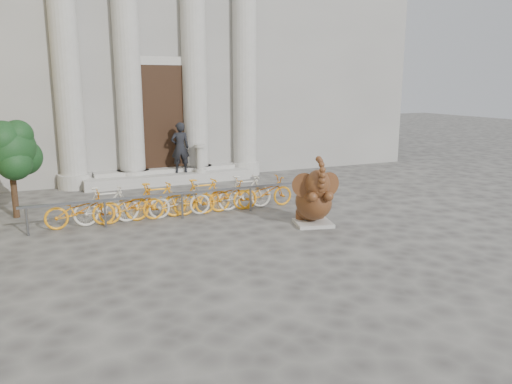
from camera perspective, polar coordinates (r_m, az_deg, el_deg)
name	(u,v)px	position (r m, az deg, el deg)	size (l,w,h in m)	color
ground	(289,267)	(10.02, 3.79, -8.55)	(80.00, 80.00, 0.00)	#474442
classical_building	(132,27)	(23.73, -14.00, 17.84)	(22.00, 10.70, 12.00)	gray
entrance_steps	(169,178)	(18.51, -9.95, 1.61)	(6.00, 1.20, 0.36)	#A8A59E
elephant_statue	(314,200)	(12.74, 6.65, -0.93)	(1.19, 1.43, 1.82)	#A8A59E
bike_rack	(180,198)	(13.70, -8.74, -0.74)	(8.00, 0.53, 1.00)	slate
tree	(11,150)	(14.70, -26.22, 4.31)	(1.52, 1.38, 2.63)	#332114
pedestrian	(180,148)	(18.37, -8.67, 5.04)	(0.67, 0.44, 1.84)	black
balustrade_post	(200,159)	(18.42, -6.39, 3.72)	(0.42, 0.42, 1.02)	#A8A59E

